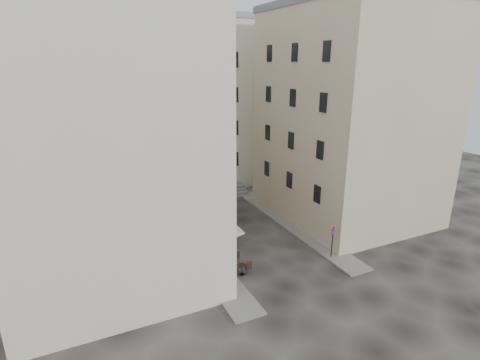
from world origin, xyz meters
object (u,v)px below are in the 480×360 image
bistro_table_b (230,258)px  bistro_table_a (242,269)px  no_parking_sign (333,235)px  pedestrian (231,245)px

bistro_table_b → bistro_table_a: bearing=-82.6°
no_parking_sign → pedestrian: size_ratio=1.52×
bistro_table_a → bistro_table_b: bistro_table_b is taller
bistro_table_a → bistro_table_b: size_ratio=0.97×
pedestrian → bistro_table_a: bearing=36.4°
bistro_table_a → bistro_table_b: (-0.20, 1.57, 0.02)m
bistro_table_a → pedestrian: bearing=80.7°
no_parking_sign → bistro_table_a: bearing=154.8°
bistro_table_b → pedestrian: bearing=60.7°
no_parking_sign → bistro_table_b: size_ratio=1.94×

